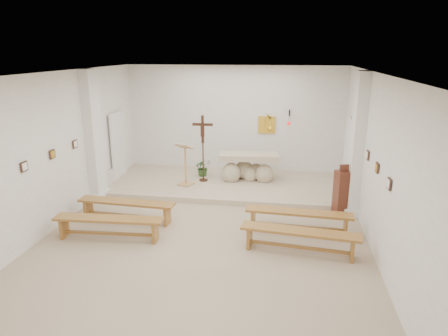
% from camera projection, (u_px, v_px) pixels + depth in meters
% --- Properties ---
extents(ground, '(7.00, 10.00, 0.00)m').
position_uv_depth(ground, '(204.00, 239.00, 8.68)').
color(ground, tan).
rests_on(ground, ground).
extents(wall_left, '(0.02, 10.00, 3.50)m').
position_uv_depth(wall_left, '(46.00, 155.00, 8.70)').
color(wall_left, white).
rests_on(wall_left, ground).
extents(wall_right, '(0.02, 10.00, 3.50)m').
position_uv_depth(wall_right, '(381.00, 169.00, 7.66)').
color(wall_right, white).
rests_on(wall_right, ground).
extents(wall_back, '(7.00, 0.02, 3.50)m').
position_uv_depth(wall_back, '(234.00, 121.00, 12.91)').
color(wall_back, white).
rests_on(wall_back, ground).
extents(ceiling, '(7.00, 10.00, 0.02)m').
position_uv_depth(ceiling, '(201.00, 75.00, 7.69)').
color(ceiling, silver).
rests_on(ceiling, wall_back).
extents(sanctuary_platform, '(6.98, 3.00, 0.15)m').
position_uv_depth(sanctuary_platform, '(227.00, 184.00, 11.97)').
color(sanctuary_platform, '#C4B297').
rests_on(sanctuary_platform, ground).
extents(pilaster_left, '(0.26, 0.55, 3.50)m').
position_uv_depth(pilaster_left, '(94.00, 136.00, 10.57)').
color(pilaster_left, white).
rests_on(pilaster_left, ground).
extents(pilaster_right, '(0.26, 0.55, 3.50)m').
position_uv_depth(pilaster_right, '(357.00, 145.00, 9.58)').
color(pilaster_right, white).
rests_on(pilaster_right, ground).
extents(gold_wall_relief, '(0.55, 0.04, 0.55)m').
position_uv_depth(gold_wall_relief, '(267.00, 125.00, 12.75)').
color(gold_wall_relief, yellow).
rests_on(gold_wall_relief, wall_back).
extents(sanctuary_lamp, '(0.11, 0.36, 0.44)m').
position_uv_depth(sanctuary_lamp, '(289.00, 122.00, 12.36)').
color(sanctuary_lamp, black).
rests_on(sanctuary_lamp, wall_back).
extents(station_frame_left_front, '(0.03, 0.20, 0.20)m').
position_uv_depth(station_frame_left_front, '(24.00, 167.00, 7.94)').
color(station_frame_left_front, '#3D251B').
rests_on(station_frame_left_front, wall_left).
extents(station_frame_left_mid, '(0.03, 0.20, 0.20)m').
position_uv_depth(station_frame_left_mid, '(52.00, 154.00, 8.89)').
color(station_frame_left_mid, '#3D251B').
rests_on(station_frame_left_mid, wall_left).
extents(station_frame_left_rear, '(0.03, 0.20, 0.20)m').
position_uv_depth(station_frame_left_rear, '(75.00, 144.00, 9.84)').
color(station_frame_left_rear, '#3D251B').
rests_on(station_frame_left_rear, wall_left).
extents(station_frame_right_front, '(0.03, 0.20, 0.20)m').
position_uv_depth(station_frame_right_front, '(389.00, 184.00, 6.92)').
color(station_frame_right_front, '#3D251B').
rests_on(station_frame_right_front, wall_right).
extents(station_frame_right_mid, '(0.03, 0.20, 0.20)m').
position_uv_depth(station_frame_right_mid, '(377.00, 168.00, 7.86)').
color(station_frame_right_mid, '#3D251B').
rests_on(station_frame_right_mid, wall_right).
extents(station_frame_right_rear, '(0.03, 0.20, 0.20)m').
position_uv_depth(station_frame_right_rear, '(368.00, 155.00, 8.81)').
color(station_frame_right_rear, '#3D251B').
rests_on(station_frame_right_rear, wall_right).
extents(radiator_left, '(0.10, 0.85, 0.52)m').
position_uv_depth(radiator_left, '(108.00, 181.00, 11.67)').
color(radiator_left, silver).
rests_on(radiator_left, ground).
extents(radiator_right, '(0.10, 0.85, 0.52)m').
position_uv_depth(radiator_right, '(350.00, 193.00, 10.65)').
color(radiator_right, silver).
rests_on(radiator_right, ground).
extents(altar, '(1.80, 0.84, 0.90)m').
position_uv_depth(altar, '(248.00, 169.00, 12.05)').
color(altar, '#C7B398').
rests_on(altar, sanctuary_platform).
extents(lectern, '(0.54, 0.50, 1.27)m').
position_uv_depth(lectern, '(185.00, 164.00, 11.52)').
color(lectern, tan).
rests_on(lectern, sanctuary_platform).
extents(crucifix_stand, '(0.60, 0.26, 1.99)m').
position_uv_depth(crucifix_stand, '(203.00, 144.00, 11.75)').
color(crucifix_stand, '#381C12').
rests_on(crucifix_stand, sanctuary_platform).
extents(potted_plant, '(0.63, 0.61, 0.54)m').
position_uv_depth(potted_plant, '(203.00, 167.00, 12.47)').
color(potted_plant, '#265020').
rests_on(potted_plant, sanctuary_platform).
extents(donation_pedestal, '(0.44, 0.44, 1.29)m').
position_uv_depth(donation_pedestal, '(342.00, 193.00, 9.84)').
color(donation_pedestal, '#572419').
rests_on(donation_pedestal, ground).
extents(bench_left_front, '(2.38, 0.52, 0.50)m').
position_uv_depth(bench_left_front, '(127.00, 206.00, 9.52)').
color(bench_left_front, '#A66D30').
rests_on(bench_left_front, ground).
extents(bench_right_front, '(2.38, 0.52, 0.50)m').
position_uv_depth(bench_right_front, '(299.00, 216.00, 8.92)').
color(bench_right_front, '#A66D30').
rests_on(bench_right_front, ground).
extents(bench_left_second, '(2.38, 0.50, 0.50)m').
position_uv_depth(bench_left_second, '(109.00, 223.00, 8.58)').
color(bench_left_second, '#A66D30').
rests_on(bench_left_second, ground).
extents(bench_right_second, '(2.39, 0.64, 0.50)m').
position_uv_depth(bench_right_second, '(300.00, 236.00, 7.98)').
color(bench_right_second, '#A66D30').
rests_on(bench_right_second, ground).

